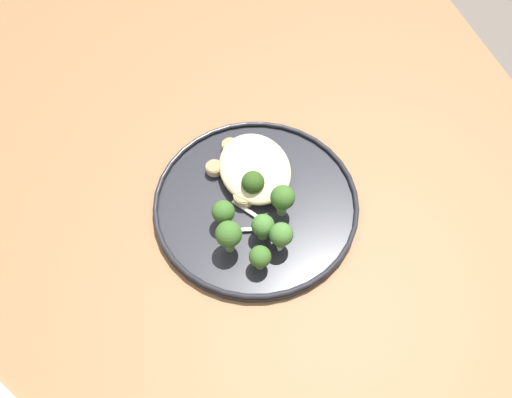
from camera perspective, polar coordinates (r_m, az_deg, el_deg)
The scene contains 21 objects.
ground at distance 1.43m, azimuth -0.39°, elevation -17.05°, with size 6.00×6.00×0.00m, color #665B51.
wooden_dining_table at distance 0.81m, azimuth -0.67°, elevation -5.07°, with size 1.40×1.00×0.74m.
dinner_plate at distance 0.74m, azimuth -0.00°, elevation -0.47°, with size 0.29×0.29×0.02m.
noodle_bed at distance 0.75m, azimuth -0.12°, elevation 3.39°, with size 0.13×0.10×0.03m.
seared_scallop_on_noodles at distance 0.74m, azimuth 2.35°, elevation 1.68°, with size 0.03×0.03×0.02m.
seared_scallop_large_seared at distance 0.76m, azimuth -1.32°, elevation 4.05°, with size 0.03×0.03×0.02m.
seared_scallop_left_edge at distance 0.73m, azimuth -1.54°, elevation 0.18°, with size 0.03×0.03×0.02m.
seared_scallop_front_small at distance 0.78m, azimuth -2.84°, elevation 5.81°, with size 0.02×0.02×0.01m.
seared_scallop_center_golden at distance 0.75m, azimuth -0.61°, elevation 2.26°, with size 0.03×0.03×0.02m.
seared_scallop_right_edge at distance 0.77m, azimuth 1.49°, elevation 4.65°, with size 0.03×0.03×0.01m.
seared_scallop_tiny_bay at distance 0.76m, azimuth -4.58°, elevation 3.39°, with size 0.02×0.02×0.01m.
broccoli_floret_right_tilted at distance 0.69m, azimuth 0.76°, elevation -3.01°, with size 0.03×0.03×0.04m.
broccoli_floret_beside_noodles at distance 0.67m, azimuth 0.45°, elevation -6.37°, with size 0.03×0.03×0.04m.
broccoli_floret_center_pile at distance 0.72m, azimuth -0.33°, elevation 1.72°, with size 0.03×0.03×0.05m.
broccoli_floret_small_sprig at distance 0.70m, azimuth 2.93°, elevation 0.05°, with size 0.03×0.03×0.06m.
broccoli_floret_near_rim at distance 0.67m, azimuth -3.00°, elevation -3.95°, with size 0.04×0.04×0.06m.
broccoli_floret_split_head at distance 0.68m, azimuth 2.77°, elevation -3.96°, with size 0.03×0.03×0.05m.
broccoli_floret_left_leaning at distance 0.70m, azimuth -3.66°, elevation -1.22°, with size 0.03×0.03×0.05m.
onion_sliver_curled_piece at distance 0.71m, azimuth 2.11°, elevation -4.25°, with size 0.04×0.01×0.00m, color silver.
onion_sliver_pale_crescent at distance 0.71m, azimuth -0.43°, elevation -3.39°, with size 0.04×0.01×0.00m, color silver.
onion_sliver_short_strip at distance 0.73m, azimuth -0.80°, elevation -1.29°, with size 0.05×0.01×0.00m, color silver.
Camera 1 is at (0.35, -0.10, 1.38)m, focal length 36.63 mm.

